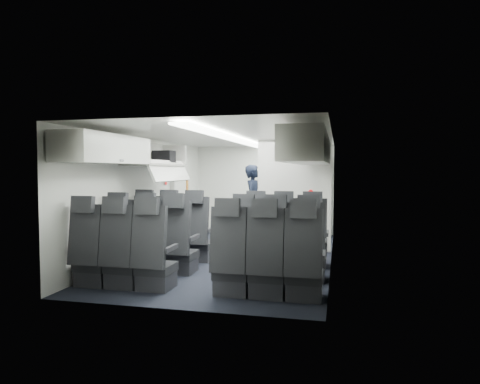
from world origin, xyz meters
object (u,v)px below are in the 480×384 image
at_px(seat_row_front, 228,239).
at_px(boarding_door, 180,197).
at_px(galley_unit, 301,196).
at_px(seat_row_rear, 192,261).
at_px(carry_on_bag, 164,157).
at_px(seat_row_mid, 212,249).
at_px(flight_attendant, 254,203).

xyz_separation_m(seat_row_front, boarding_door, (-1.64, 2.09, 0.55)).
height_order(galley_unit, boarding_door, galley_unit).
bearing_deg(seat_row_rear, carry_on_bag, 120.05).
height_order(seat_row_mid, galley_unit, galley_unit).
bearing_deg(seat_row_mid, carry_on_bag, 132.87).
relative_size(seat_row_rear, galley_unit, 1.75).
xyz_separation_m(seat_row_mid, boarding_door, (-1.64, 2.99, 0.55)).
height_order(seat_row_front, carry_on_bag, carry_on_bag).
relative_size(boarding_door, flight_attendant, 1.11).
height_order(seat_row_front, galley_unit, galley_unit).
relative_size(seat_row_mid, flight_attendant, 1.98).
relative_size(seat_row_front, seat_row_mid, 1.00).
bearing_deg(boarding_door, galley_unit, 24.28).
xyz_separation_m(galley_unit, carry_on_bag, (-2.33, -2.67, 0.87)).
height_order(seat_row_front, seat_row_mid, same).
bearing_deg(galley_unit, flight_attendant, -136.18).
relative_size(seat_row_rear, flight_attendant, 1.98).
height_order(seat_row_rear, carry_on_bag, carry_on_bag).
distance_m(seat_row_mid, flight_attendant, 3.27).
xyz_separation_m(seat_row_mid, flight_attendant, (-0.01, 3.24, 0.44)).
xyz_separation_m(seat_row_rear, carry_on_bag, (-1.38, 2.39, 1.41)).
height_order(seat_row_rear, boarding_door, boarding_door).
bearing_deg(seat_row_mid, galley_unit, 77.12).
xyz_separation_m(seat_row_rear, boarding_door, (-1.64, 3.89, 0.55)).
bearing_deg(boarding_door, flight_attendant, 8.75).
xyz_separation_m(flight_attendant, carry_on_bag, (-1.38, -1.75, 0.98)).
bearing_deg(galley_unit, carry_on_bag, -131.17).
bearing_deg(seat_row_rear, boarding_door, 112.87).
bearing_deg(galley_unit, boarding_door, -155.72).
xyz_separation_m(seat_row_front, galley_unit, (0.95, 3.25, 0.55)).
relative_size(seat_row_mid, seat_row_rear, 1.00).
distance_m(seat_row_mid, carry_on_bag, 2.47).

